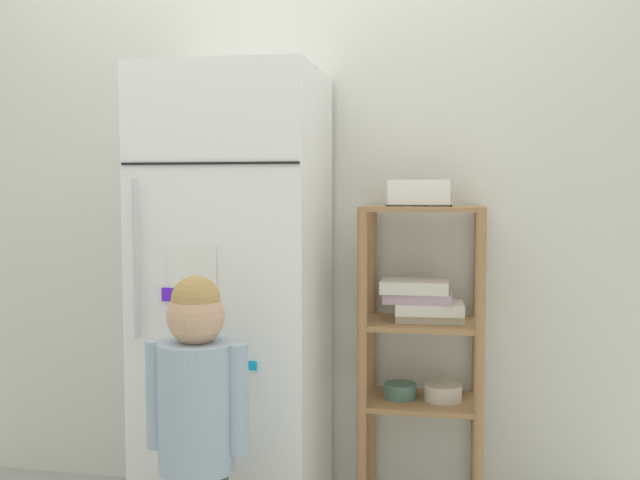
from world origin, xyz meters
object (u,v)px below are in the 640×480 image
pantry_shelf_unit (422,331)px  refrigerator (236,300)px  child_standing (197,405)px  fruit_bin (424,196)px

pantry_shelf_unit → refrigerator: bearing=-169.8°
child_standing → pantry_shelf_unit: (0.61, 0.63, 0.12)m
pantry_shelf_unit → fruit_bin: size_ratio=5.09×
child_standing → pantry_shelf_unit: pantry_shelf_unit is taller
refrigerator → fruit_bin: 0.76m
child_standing → fruit_bin: fruit_bin is taller
refrigerator → fruit_bin: bearing=9.7°
child_standing → fruit_bin: size_ratio=4.26×
refrigerator → fruit_bin: refrigerator is taller
pantry_shelf_unit → fruit_bin: 0.48m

